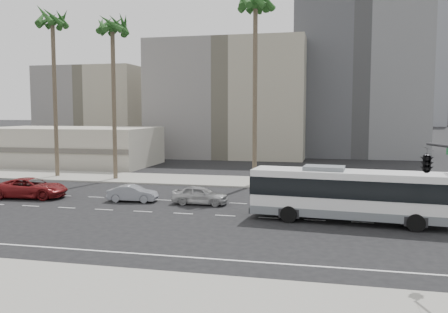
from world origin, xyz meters
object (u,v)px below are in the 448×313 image
(car_b, at_px, (133,193))
(palm_near, at_px, (255,7))
(city_bus, at_px, (349,193))
(car_a, at_px, (200,195))
(car_c, at_px, (31,188))
(palm_far, at_px, (53,24))
(palm_mid, at_px, (112,30))
(traffic_signal, at_px, (431,165))

(car_b, bearing_deg, palm_near, -42.29)
(city_bus, relative_size, car_a, 2.96)
(car_c, xyz_separation_m, palm_near, (16.87, 10.73, 15.93))
(palm_near, bearing_deg, city_bus, -58.89)
(car_b, relative_size, palm_far, 0.22)
(city_bus, distance_m, car_a, 11.51)
(car_a, relative_size, car_c, 0.72)
(palm_near, bearing_deg, car_b, -127.77)
(palm_mid, xyz_separation_m, palm_far, (-7.04, 0.45, 1.00))
(palm_near, xyz_separation_m, palm_far, (-21.78, 0.96, -0.45))
(car_b, bearing_deg, traffic_signal, -129.49)
(palm_mid, bearing_deg, traffic_signal, -43.16)
(car_c, bearing_deg, palm_near, -63.34)
(city_bus, height_order, car_b, city_bus)
(car_a, height_order, car_b, car_a)
(palm_mid, bearing_deg, car_a, -41.53)
(car_b, bearing_deg, palm_far, 45.99)
(car_b, relative_size, traffic_signal, 0.67)
(car_a, bearing_deg, car_c, 91.57)
(car_a, distance_m, palm_near, 19.22)
(palm_near, bearing_deg, palm_far, 177.48)
(car_a, height_order, palm_near, palm_near)
(palm_near, bearing_deg, traffic_signal, -64.74)
(car_b, xyz_separation_m, palm_mid, (-6.70, 10.88, 14.66))
(city_bus, xyz_separation_m, car_c, (-25.22, 3.12, -1.05))
(car_c, height_order, traffic_signal, traffic_signal)
(car_a, relative_size, palm_far, 0.24)
(car_b, relative_size, car_c, 0.66)
(car_a, height_order, traffic_signal, traffic_signal)
(car_a, bearing_deg, palm_near, -13.99)
(car_b, bearing_deg, car_c, 87.82)
(palm_far, bearing_deg, city_bus, -26.16)
(traffic_signal, bearing_deg, city_bus, 87.56)
(palm_near, bearing_deg, car_a, -103.83)
(car_c, bearing_deg, city_bus, -102.84)
(palm_mid, bearing_deg, palm_far, 176.38)
(palm_far, bearing_deg, car_a, -30.32)
(city_bus, relative_size, palm_near, 0.68)
(car_c, distance_m, palm_far, 20.01)
(city_bus, distance_m, car_c, 25.44)
(car_a, xyz_separation_m, palm_mid, (-12.20, 10.81, 14.58))
(city_bus, relative_size, traffic_signal, 2.17)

